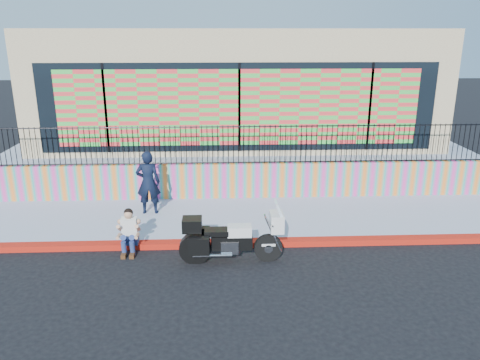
{
  "coord_description": "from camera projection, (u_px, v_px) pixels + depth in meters",
  "views": [
    {
      "loc": [
        -0.64,
        -10.71,
        5.1
      ],
      "look_at": [
        -0.11,
        1.2,
        1.36
      ],
      "focal_mm": 35.0,
      "sensor_mm": 36.0,
      "label": 1
    }
  ],
  "objects": [
    {
      "name": "elevated_platform",
      "position": [
        235.0,
        146.0,
        19.53
      ],
      "size": [
        16.0,
        10.0,
        1.25
      ],
      "primitive_type": "cube",
      "color": "#9097AD",
      "rests_on": "ground"
    },
    {
      "name": "red_curb",
      "position": [
        246.0,
        243.0,
        11.74
      ],
      "size": [
        16.0,
        0.3,
        0.15
      ],
      "primitive_type": "cube",
      "color": "#9D0B0B",
      "rests_on": "ground"
    },
    {
      "name": "storefront_building",
      "position": [
        235.0,
        82.0,
        18.54
      ],
      "size": [
        14.0,
        8.06,
        4.0
      ],
      "color": "tan",
      "rests_on": "elevated_platform"
    },
    {
      "name": "seated_man",
      "position": [
        129.0,
        235.0,
        11.27
      ],
      "size": [
        0.54,
        0.71,
        1.06
      ],
      "color": "navy",
      "rests_on": "ground"
    },
    {
      "name": "metal_fence",
      "position": [
        241.0,
        145.0,
        14.3
      ],
      "size": [
        15.8,
        0.04,
        1.2
      ],
      "primitive_type": null,
      "color": "black",
      "rests_on": "mural_wall"
    },
    {
      "name": "police_motorcycle",
      "position": [
        230.0,
        237.0,
        10.77
      ],
      "size": [
        2.36,
        0.78,
        1.47
      ],
      "color": "black",
      "rests_on": "ground"
    },
    {
      "name": "mural_wall",
      "position": [
        241.0,
        180.0,
        14.65
      ],
      "size": [
        16.0,
        0.2,
        1.1
      ],
      "primitive_type": "cube",
      "color": "#E03B99",
      "rests_on": "sidewalk"
    },
    {
      "name": "sidewalk",
      "position": [
        243.0,
        218.0,
        13.31
      ],
      "size": [
        16.0,
        3.0,
        0.15
      ],
      "primitive_type": "cube",
      "color": "#9097AD",
      "rests_on": "ground"
    },
    {
      "name": "police_officer",
      "position": [
        148.0,
        182.0,
        13.25
      ],
      "size": [
        0.69,
        0.47,
        1.83
      ],
      "primitive_type": "imported",
      "rotation": [
        0.0,
        0.0,
        3.19
      ],
      "color": "black",
      "rests_on": "sidewalk"
    },
    {
      "name": "ground",
      "position": [
        246.0,
        246.0,
        11.76
      ],
      "size": [
        90.0,
        90.0,
        0.0
      ],
      "primitive_type": "plane",
      "color": "black",
      "rests_on": "ground"
    }
  ]
}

